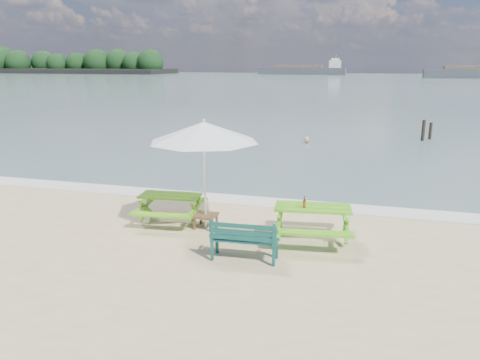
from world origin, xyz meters
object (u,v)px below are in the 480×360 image
(patio_umbrella, at_px, (204,132))
(picnic_table_right, at_px, (312,224))
(side_table, at_px, (206,221))
(beer_bottle, at_px, (304,204))
(park_bench, at_px, (244,247))
(picnic_table_left, at_px, (171,209))
(swimmer, at_px, (306,153))

(patio_umbrella, bearing_deg, picnic_table_right, -2.83)
(side_table, height_order, patio_umbrella, patio_umbrella)
(picnic_table_right, relative_size, beer_bottle, 7.63)
(park_bench, distance_m, patio_umbrella, 2.86)
(picnic_table_left, xyz_separation_m, patio_umbrella, (0.95, -0.15, 1.93))
(park_bench, relative_size, patio_umbrella, 0.51)
(picnic_table_right, distance_m, park_bench, 1.81)
(park_bench, bearing_deg, beer_bottle, 51.87)
(picnic_table_left, distance_m, picnic_table_right, 3.47)
(beer_bottle, relative_size, swimmer, 0.17)
(side_table, xyz_separation_m, beer_bottle, (2.34, -0.27, 0.69))
(picnic_table_right, relative_size, patio_umbrella, 0.76)
(picnic_table_left, distance_m, park_bench, 2.85)
(park_bench, height_order, side_table, park_bench)
(swimmer, bearing_deg, beer_bottle, -82.39)
(picnic_table_left, bearing_deg, beer_bottle, -7.23)
(picnic_table_right, relative_size, park_bench, 1.49)
(swimmer, bearing_deg, patio_umbrella, -92.87)
(picnic_table_left, distance_m, side_table, 0.98)
(park_bench, height_order, beer_bottle, beer_bottle)
(patio_umbrella, bearing_deg, side_table, 0.00)
(swimmer, bearing_deg, picnic_table_right, -81.56)
(picnic_table_left, bearing_deg, side_table, -9.01)
(park_bench, relative_size, side_table, 2.54)
(picnic_table_right, height_order, swimmer, picnic_table_right)
(picnic_table_left, height_order, patio_umbrella, patio_umbrella)
(park_bench, height_order, patio_umbrella, patio_umbrella)
(picnic_table_right, height_order, beer_bottle, beer_bottle)
(side_table, distance_m, patio_umbrella, 2.09)
(picnic_table_left, bearing_deg, patio_umbrella, -9.01)
(park_bench, bearing_deg, side_table, 131.89)
(side_table, relative_size, beer_bottle, 2.01)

